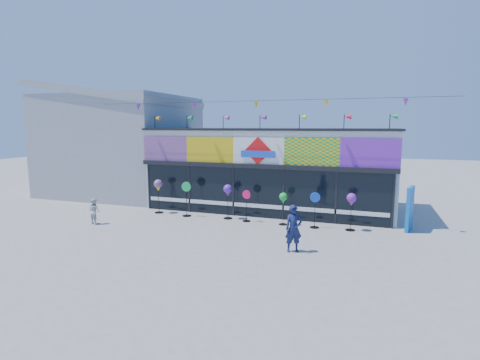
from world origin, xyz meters
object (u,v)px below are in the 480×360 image
at_px(spinner_3, 246,205).
at_px(spinner_2, 228,191).
at_px(spinner_5, 315,209).
at_px(spinner_6, 351,201).
at_px(spinner_0, 158,186).
at_px(adult_man, 294,229).
at_px(blue_sign, 410,209).
at_px(spinner_4, 283,199).
at_px(spinner_1, 187,198).
at_px(child, 94,211).

bearing_deg(spinner_3, spinner_2, 168.37).
xyz_separation_m(spinner_3, spinner_5, (3.01, -0.08, 0.05)).
relative_size(spinner_5, spinner_6, 0.97).
distance_m(spinner_0, adult_man, 8.14).
xyz_separation_m(blue_sign, spinner_4, (-5.03, -0.76, 0.22)).
height_order(spinner_0, spinner_1, spinner_0).
bearing_deg(spinner_3, child, -157.53).
relative_size(blue_sign, child, 1.62).
distance_m(spinner_4, spinner_6, 2.79).
height_order(spinner_0, spinner_2, spinner_0).
distance_m(spinner_2, adult_man, 5.15).
bearing_deg(spinner_1, spinner_2, 5.32).
bearing_deg(spinner_0, spinner_1, -5.84).
relative_size(spinner_1, adult_man, 1.02).
xyz_separation_m(spinner_3, adult_man, (2.76, -3.34, 0.05)).
bearing_deg(blue_sign, spinner_5, -151.60).
distance_m(spinner_2, spinner_6, 5.41).
bearing_deg(spinner_6, spinner_4, -179.55).
bearing_deg(spinner_3, blue_sign, 6.32).
height_order(spinner_0, spinner_5, spinner_0).
height_order(spinner_3, spinner_5, spinner_5).
distance_m(spinner_1, child, 4.06).
height_order(spinner_0, spinner_4, spinner_0).
xyz_separation_m(spinner_1, spinner_6, (7.41, -0.01, 0.37)).
bearing_deg(child, blue_sign, -152.28).
relative_size(spinner_3, spinner_6, 0.92).
height_order(spinner_0, child, spinner_0).
bearing_deg(adult_man, spinner_2, 107.07).
relative_size(blue_sign, adult_man, 1.13).
xyz_separation_m(blue_sign, spinner_5, (-3.67, -0.82, -0.11)).
height_order(spinner_4, spinner_5, spinner_5).
bearing_deg(blue_sign, spinner_0, -161.28).
xyz_separation_m(blue_sign, spinner_2, (-7.65, -0.54, 0.36)).
bearing_deg(blue_sign, adult_man, -118.09).
xyz_separation_m(spinner_0, spinner_3, (4.57, -0.18, -0.57)).
relative_size(spinner_4, adult_man, 0.87).
bearing_deg(spinner_0, spinner_2, 0.36).
relative_size(spinner_2, spinner_6, 1.03).
height_order(blue_sign, spinner_2, blue_sign).
height_order(blue_sign, spinner_5, blue_sign).
relative_size(spinner_3, child, 1.27).
xyz_separation_m(spinner_6, adult_man, (-1.69, -3.34, -0.43)).
xyz_separation_m(spinner_0, spinner_1, (1.60, -0.16, -0.45)).
bearing_deg(spinner_3, adult_man, -50.45).
distance_m(spinner_1, spinner_2, 2.05).
xyz_separation_m(blue_sign, spinner_3, (-6.69, -0.74, -0.16)).
relative_size(blue_sign, spinner_6, 1.17).
relative_size(spinner_0, spinner_2, 1.04).
bearing_deg(spinner_2, blue_sign, 4.06).
bearing_deg(spinner_4, blue_sign, 8.65).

